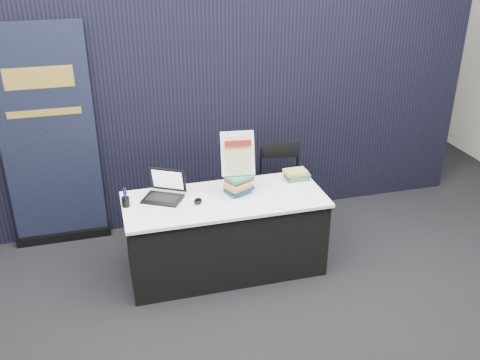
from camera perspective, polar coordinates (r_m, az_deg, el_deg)
name	(u,v)px	position (r m, az deg, el deg)	size (l,w,h in m)	color
floor	(241,303)	(4.73, 0.09, -13.03)	(8.00, 8.00, 0.00)	black
wall_back	(164,21)	(7.72, -8.11, 16.41)	(8.00, 0.02, 3.50)	beige
drape_partition	(200,114)	(5.54, -4.31, 7.09)	(6.00, 0.08, 2.40)	black
display_table	(225,234)	(4.95, -1.60, -5.77)	(1.80, 0.75, 0.75)	black
laptop	(162,192)	(4.79, -8.34, -1.25)	(0.40, 0.41, 0.25)	black
mouse	(198,201)	(4.69, -4.51, -2.24)	(0.07, 0.11, 0.03)	black
brochure_left	(157,208)	(4.65, -8.80, -2.95)	(0.25, 0.18, 0.00)	silver
brochure_mid	(173,209)	(4.61, -7.11, -3.13)	(0.31, 0.22, 0.00)	silver
brochure_right	(160,206)	(4.68, -8.58, -2.75)	(0.25, 0.18, 0.00)	white
pen_cup	(126,202)	(4.71, -12.09, -2.30)	(0.07, 0.07, 0.09)	black
book_stack_tall	(239,184)	(4.81, -0.14, -0.45)	(0.27, 0.24, 0.18)	#174F59
book_stack_short	(297,175)	(5.12, 6.07, 0.54)	(0.22, 0.17, 0.09)	#22814A
info_sign	(238,154)	(4.72, -0.24, 2.79)	(0.31, 0.16, 0.41)	black
pullup_banner	(51,152)	(5.45, -19.50, 2.83)	(0.93, 0.11, 2.20)	black
stacking_chair	(284,186)	(5.51, 4.70, -0.64)	(0.50, 0.51, 0.94)	black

